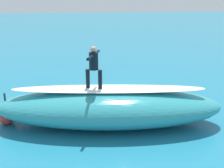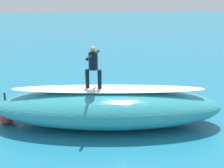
# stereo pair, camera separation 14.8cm
# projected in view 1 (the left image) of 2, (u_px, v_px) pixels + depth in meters

# --- Properties ---
(ground_plane) EXTENTS (120.00, 120.00, 0.00)m
(ground_plane) POSITION_uv_depth(u_px,v_px,m) (102.00, 105.00, 13.45)
(ground_plane) COLOR teal
(wave_crest) EXTENTS (8.93, 3.76, 1.41)m
(wave_crest) POSITION_uv_depth(u_px,v_px,m) (109.00, 107.00, 11.31)
(wave_crest) COLOR teal
(wave_crest) RESTS_ON ground_plane
(wave_foam_lip) EXTENTS (7.45, 1.76, 0.08)m
(wave_foam_lip) POSITION_uv_depth(u_px,v_px,m) (109.00, 89.00, 11.08)
(wave_foam_lip) COLOR white
(wave_foam_lip) RESTS_ON wave_crest
(surfboard_riding) EXTENTS (1.94, 1.09, 0.08)m
(surfboard_riding) POSITION_uv_depth(u_px,v_px,m) (94.00, 89.00, 11.07)
(surfboard_riding) COLOR silver
(surfboard_riding) RESTS_ON wave_crest
(surfer_riding) EXTENTS (0.61, 1.46, 1.59)m
(surfer_riding) POSITION_uv_depth(u_px,v_px,m) (94.00, 64.00, 10.78)
(surfer_riding) COLOR black
(surfer_riding) RESTS_ON surfboard_riding
(surfboard_paddling) EXTENTS (2.14, 1.34, 0.08)m
(surfboard_paddling) POSITION_uv_depth(u_px,v_px,m) (126.00, 97.00, 14.33)
(surfboard_paddling) COLOR #33B2D1
(surfboard_paddling) RESTS_ON ground_plane
(surfer_paddling) EXTENTS (1.65, 0.92, 0.31)m
(surfer_paddling) POSITION_uv_depth(u_px,v_px,m) (124.00, 94.00, 14.21)
(surfer_paddling) COLOR black
(surfer_paddling) RESTS_ON surfboard_paddling
(buoy_marker) EXTENTS (0.75, 0.75, 1.27)m
(buoy_marker) POSITION_uv_depth(u_px,v_px,m) (7.00, 115.00, 11.42)
(buoy_marker) COLOR red
(buoy_marker) RESTS_ON ground_plane
(foam_patch_near) EXTENTS (0.68, 0.42, 0.16)m
(foam_patch_near) POSITION_uv_depth(u_px,v_px,m) (171.00, 88.00, 15.56)
(foam_patch_near) COLOR white
(foam_patch_near) RESTS_ON ground_plane
(foam_patch_mid) EXTENTS (0.73, 0.54, 0.13)m
(foam_patch_mid) POSITION_uv_depth(u_px,v_px,m) (91.00, 97.00, 14.20)
(foam_patch_mid) COLOR white
(foam_patch_mid) RESTS_ON ground_plane
(foam_patch_far) EXTENTS (1.08, 0.82, 0.16)m
(foam_patch_far) POSITION_uv_depth(u_px,v_px,m) (126.00, 88.00, 15.46)
(foam_patch_far) COLOR white
(foam_patch_far) RESTS_ON ground_plane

